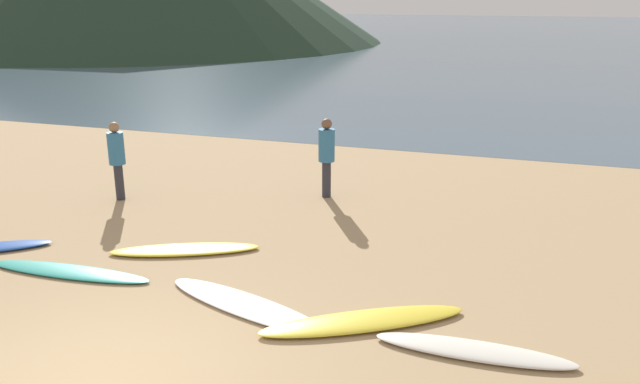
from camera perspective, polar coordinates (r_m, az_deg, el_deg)
The scene contains 9 objects.
ground_plane at distance 15.77m, azimuth 2.55°, elevation 2.31°, with size 120.00×120.00×0.20m, color tan.
ocean_water at distance 66.47m, azimuth 15.14°, elevation 13.40°, with size 140.00×100.00×0.01m, color #475B6B.
surfboard_1 at distance 10.29m, azimuth -21.41°, elevation -6.59°, with size 2.66×0.47×0.06m, color teal.
surfboard_2 at distance 10.57m, azimuth -11.93°, elevation -5.02°, with size 2.38×0.53×0.08m, color yellow.
surfboard_3 at distance 8.69m, azimuth -6.58°, elevation -9.96°, with size 2.69×0.58×0.06m, color white.
surfboard_4 at distance 8.24m, azimuth 3.86°, elevation -11.37°, with size 2.69×0.55×0.10m, color yellow.
surfboard_5 at distance 7.83m, azimuth 13.53°, elevation -13.54°, with size 2.30×0.47×0.09m, color silver.
person_0 at distance 13.29m, azimuth -17.63°, elevation 3.21°, with size 0.32×0.32×1.58m.
person_1 at distance 12.82m, azimuth 0.59°, elevation 3.64°, with size 0.33×0.33×1.61m.
Camera 1 is at (4.11, -4.66, 4.01)m, focal length 35.99 mm.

